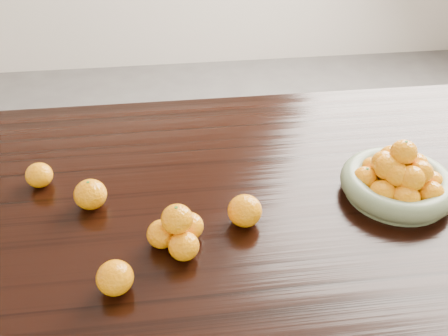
{
  "coord_description": "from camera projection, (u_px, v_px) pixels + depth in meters",
  "views": [
    {
      "loc": [
        -0.13,
        -1.01,
        1.55
      ],
      "look_at": [
        -0.01,
        -0.02,
        0.83
      ],
      "focal_mm": 40.0,
      "sensor_mm": 36.0,
      "label": 1
    }
  ],
  "objects": [
    {
      "name": "orange_pyramid",
      "position": [
        178.0,
        231.0,
        1.1
      ],
      "size": [
        0.13,
        0.13,
        0.11
      ],
      "rotation": [
        0.0,
        0.0,
        0.29
      ],
      "color": "#FF9B07",
      "rests_on": "dining_table"
    },
    {
      "name": "loose_orange_3",
      "position": [
        39.0,
        175.0,
        1.29
      ],
      "size": [
        0.07,
        0.07,
        0.06
      ],
      "primitive_type": "ellipsoid",
      "color": "#FF9B07",
      "rests_on": "dining_table"
    },
    {
      "name": "loose_orange_0",
      "position": [
        90.0,
        194.0,
        1.22
      ],
      "size": [
        0.08,
        0.08,
        0.07
      ],
      "primitive_type": "ellipsoid",
      "color": "#FF9B07",
      "rests_on": "dining_table"
    },
    {
      "name": "loose_orange_1",
      "position": [
        115.0,
        278.0,
        1.0
      ],
      "size": [
        0.08,
        0.08,
        0.07
      ],
      "primitive_type": "ellipsoid",
      "color": "#FF9B07",
      "rests_on": "dining_table"
    },
    {
      "name": "loose_orange_2",
      "position": [
        245.0,
        211.0,
        1.17
      ],
      "size": [
        0.08,
        0.08,
        0.08
      ],
      "primitive_type": "ellipsoid",
      "color": "#FF9B07",
      "rests_on": "dining_table"
    },
    {
      "name": "fruit_bowl",
      "position": [
        399.0,
        179.0,
        1.25
      ],
      "size": [
        0.29,
        0.29,
        0.15
      ],
      "rotation": [
        0.0,
        0.0,
        0.43
      ],
      "color": "gray",
      "rests_on": "dining_table"
    },
    {
      "name": "dining_table",
      "position": [
        226.0,
        214.0,
        1.35
      ],
      "size": [
        2.0,
        1.0,
        0.75
      ],
      "color": "black",
      "rests_on": "ground"
    }
  ]
}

